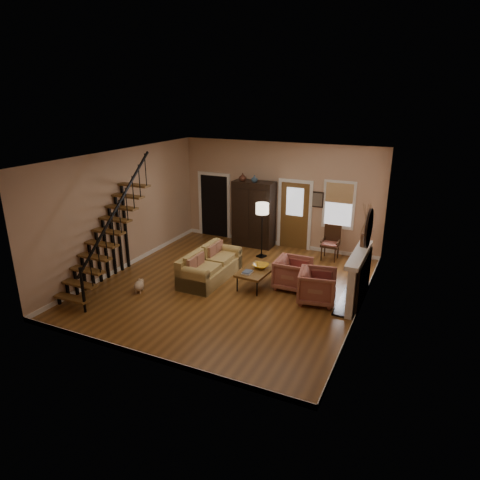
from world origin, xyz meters
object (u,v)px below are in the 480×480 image
at_px(sofa, 210,265).
at_px(floor_lamp, 262,231).
at_px(armchair_left, 317,287).
at_px(armoire, 254,214).
at_px(armchair_right, 293,274).
at_px(side_chair, 330,243).
at_px(coffee_table, 256,278).

bearing_deg(sofa, floor_lamp, 73.73).
distance_m(sofa, armchair_left, 2.92).
bearing_deg(armoire, floor_lamp, -53.67).
height_order(armchair_right, side_chair, side_chair).
xyz_separation_m(sofa, floor_lamp, (0.61, 2.08, 0.45)).
bearing_deg(armoire, armchair_left, -45.87).
height_order(coffee_table, floor_lamp, floor_lamp).
bearing_deg(coffee_table, armchair_left, -6.98).
height_order(coffee_table, armchair_right, armchair_right).
xyz_separation_m(sofa, armchair_left, (2.92, -0.09, 0.01)).
distance_m(armoire, coffee_table, 3.23).
distance_m(sofa, floor_lamp, 2.21).
relative_size(armoire, sofa, 1.02).
xyz_separation_m(armoire, sofa, (0.02, -2.95, -0.67)).
xyz_separation_m(armoire, floor_lamp, (0.64, -0.87, -0.22)).
height_order(armoire, coffee_table, armoire).
relative_size(armchair_left, side_chair, 0.85).
bearing_deg(floor_lamp, sofa, -106.44).
height_order(armoire, armchair_left, armoire).
xyz_separation_m(armoire, armchair_left, (2.94, -3.03, -0.65)).
bearing_deg(armoire, coffee_table, -65.32).
xyz_separation_m(armoire, coffee_table, (1.30, -2.83, -0.82)).
xyz_separation_m(armchair_left, armchair_right, (-0.77, 0.49, -0.01)).
bearing_deg(side_chair, armoire, 175.52).
xyz_separation_m(sofa, armchair_right, (2.15, 0.41, 0.01)).
relative_size(sofa, armchair_left, 2.37).
relative_size(armchair_left, floor_lamp, 0.52).
height_order(sofa, side_chair, side_chair).
bearing_deg(side_chair, floor_lamp, -160.77).
relative_size(coffee_table, side_chair, 1.16).
bearing_deg(armchair_left, coffee_table, 72.62).
relative_size(armoire, coffee_table, 1.78).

